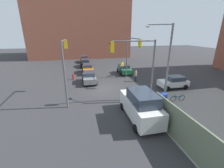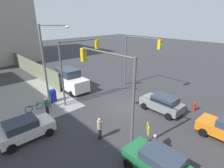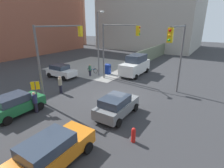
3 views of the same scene
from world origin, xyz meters
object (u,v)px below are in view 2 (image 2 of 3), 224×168
object	(u,v)px
fire_hydrant	(195,106)
traffic_signal_se_corner	(138,52)
coupe_white	(25,129)
pedestrian_waiting	(47,106)
traffic_signal_ne_corner	(77,59)
coupe_gray	(162,103)
street_lamp_corner	(48,62)
traffic_signal_nw_corner	(110,80)
pedestrian_crossing	(154,145)
pedestrian_walking_north	(99,128)
mailbox_blue	(52,95)
van_white_delivery	(70,80)
bicycle_leaning_on_fence	(34,107)
hatchback_green	(158,163)

from	to	relation	value
fire_hydrant	traffic_signal_se_corner	bearing A→B (deg)	-2.28
coupe_white	pedestrian_waiting	xyz separation A→B (m)	(2.45, -2.71, -0.03)
traffic_signal_ne_corner	coupe_gray	size ratio (longest dim) A/B	1.65
street_lamp_corner	fire_hydrant	world-z (taller)	street_lamp_corner
street_lamp_corner	coupe_gray	world-z (taller)	street_lamp_corner
street_lamp_corner	traffic_signal_nw_corner	bearing A→B (deg)	-172.13
traffic_signal_ne_corner	pedestrian_crossing	bearing A→B (deg)	173.95
pedestrian_crossing	pedestrian_walking_north	size ratio (longest dim) A/B	0.98
traffic_signal_ne_corner	mailbox_blue	bearing A→B (deg)	53.44
traffic_signal_se_corner	traffic_signal_ne_corner	bearing A→B (deg)	74.78
fire_hydrant	pedestrian_walking_north	xyz separation A→B (m)	(3.00, 9.40, 0.42)
van_white_delivery	pedestrian_waiting	size ratio (longest dim) A/B	3.45
traffic_signal_nw_corner	pedestrian_walking_north	size ratio (longest dim) A/B	3.72
coupe_white	bicycle_leaning_on_fence	distance (m)	4.37
traffic_signal_nw_corner	street_lamp_corner	distance (m)	7.46
coupe_gray	van_white_delivery	xyz separation A→B (m)	(10.89, 3.59, 0.44)
traffic_signal_se_corner	pedestrian_walking_north	distance (m)	11.33
coupe_white	coupe_gray	bearing A→B (deg)	-112.86
van_white_delivery	pedestrian_crossing	xyz separation A→B (m)	(-13.80, 2.00, -0.39)
fire_hydrant	coupe_gray	xyz separation A→B (m)	(2.11, 2.41, 0.36)
traffic_signal_se_corner	van_white_delivery	size ratio (longest dim) A/B	1.20
pedestrian_waiting	pedestrian_crossing	bearing A→B (deg)	-179.83
traffic_signal_se_corner	street_lamp_corner	distance (m)	10.31
coupe_white	hatchback_green	distance (m)	9.55
traffic_signal_se_corner	pedestrian_crossing	bearing A→B (deg)	135.13
mailbox_blue	pedestrian_waiting	world-z (taller)	pedestrian_waiting
van_white_delivery	traffic_signal_se_corner	bearing A→B (deg)	-130.94
traffic_signal_nw_corner	van_white_delivery	distance (m)	11.28
hatchback_green	van_white_delivery	size ratio (longest dim) A/B	0.71
traffic_signal_nw_corner	coupe_gray	distance (m)	7.35
traffic_signal_se_corner	pedestrian_waiting	xyz separation A→B (m)	(1.66, 11.00, -3.81)
pedestrian_waiting	pedestrian_walking_north	bearing A→B (deg)	176.90
hatchback_green	pedestrian_crossing	bearing A→B (deg)	-47.34
street_lamp_corner	coupe_white	size ratio (longest dim) A/B	2.09
bicycle_leaning_on_fence	coupe_white	bearing A→B (deg)	152.45
pedestrian_waiting	traffic_signal_se_corner	bearing A→B (deg)	-113.53
street_lamp_corner	pedestrian_waiting	size ratio (longest dim) A/B	5.11
traffic_signal_nw_corner	van_white_delivery	xyz separation A→B (m)	(10.43, -2.70, -3.35)
traffic_signal_ne_corner	coupe_white	size ratio (longest dim) A/B	1.70
traffic_signal_nw_corner	traffic_signal_ne_corner	world-z (taller)	same
fire_hydrant	coupe_white	xyz separation A→B (m)	(6.75, 13.41, 0.36)
coupe_white	pedestrian_walking_north	bearing A→B (deg)	-133.07
fire_hydrant	bicycle_leaning_on_fence	distance (m)	15.56
pedestrian_crossing	pedestrian_waiting	bearing A→B (deg)	53.23
hatchback_green	fire_hydrant	bearing A→B (deg)	-79.11
traffic_signal_ne_corner	traffic_signal_se_corner	bearing A→B (deg)	-105.22
hatchback_green	pedestrian_walking_north	bearing A→B (deg)	4.67
street_lamp_corner	coupe_gray	bearing A→B (deg)	-137.04
traffic_signal_se_corner	pedestrian_walking_north	bearing A→B (deg)	115.08
coupe_white	coupe_gray	world-z (taller)	same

